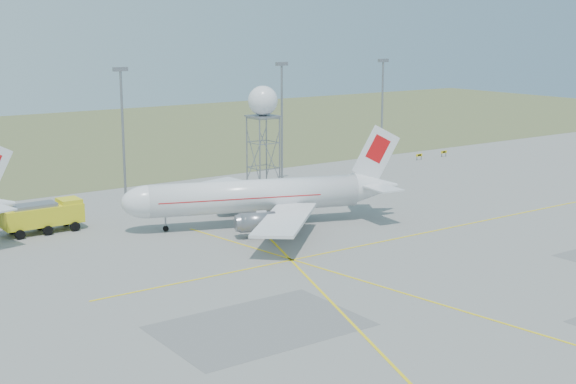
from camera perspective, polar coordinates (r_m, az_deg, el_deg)
ground at (r=75.33m, az=17.61°, el=-9.24°), size 400.00×400.00×0.00m
grass_strip at (r=192.11m, az=-17.77°, el=3.34°), size 400.00×120.00×0.03m
mast_b at (r=118.26m, az=-11.67°, el=4.61°), size 2.20×0.50×20.50m
mast_c at (r=131.92m, az=-0.44°, el=5.57°), size 2.20×0.50×20.50m
mast_d at (r=145.57m, az=6.72°, el=6.08°), size 2.20×0.50×20.50m
taxi_sign_near at (r=161.96m, az=9.31°, el=2.58°), size 1.60×0.17×1.20m
taxi_sign_far at (r=166.91m, az=11.03°, el=2.79°), size 1.60×0.17×1.20m
airliner_main at (r=106.81m, az=-2.08°, el=-0.30°), size 37.12×34.94×12.99m
radar_tower at (r=127.33m, az=-1.78°, el=4.21°), size 4.71×4.71×17.06m
fire_truck at (r=108.31m, az=-16.90°, el=-1.75°), size 10.10×4.08×4.04m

